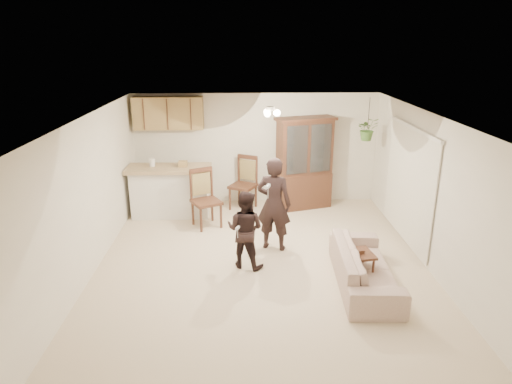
{
  "coord_description": "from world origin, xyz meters",
  "views": [
    {
      "loc": [
        -0.31,
        -6.9,
        3.63
      ],
      "look_at": [
        -0.08,
        0.4,
        1.17
      ],
      "focal_mm": 32.0,
      "sensor_mm": 36.0,
      "label": 1
    }
  ],
  "objects_px": {
    "adult": "(274,202)",
    "china_hutch": "(304,164)",
    "chair_bar": "(207,211)",
    "child": "(245,229)",
    "chair_hutch_right": "(290,194)",
    "side_table": "(357,267)",
    "sofa": "(365,263)",
    "chair_hutch_left": "(243,194)"
  },
  "relations": [
    {
      "from": "adult",
      "to": "china_hutch",
      "type": "xyz_separation_m",
      "value": [
        0.82,
        2.13,
        0.11
      ]
    },
    {
      "from": "chair_bar",
      "to": "child",
      "type": "bearing_deg",
      "value": -93.72
    },
    {
      "from": "child",
      "to": "chair_hutch_right",
      "type": "distance_m",
      "value": 3.15
    },
    {
      "from": "side_table",
      "to": "adult",
      "type": "bearing_deg",
      "value": 133.23
    },
    {
      "from": "adult",
      "to": "side_table",
      "type": "xyz_separation_m",
      "value": [
        1.21,
        -1.28,
        -0.64
      ]
    },
    {
      "from": "chair_bar",
      "to": "chair_hutch_right",
      "type": "xyz_separation_m",
      "value": [
        1.8,
        1.21,
        -0.07
      ]
    },
    {
      "from": "sofa",
      "to": "chair_hutch_left",
      "type": "distance_m",
      "value": 3.88
    },
    {
      "from": "child",
      "to": "side_table",
      "type": "xyz_separation_m",
      "value": [
        1.72,
        -0.61,
        -0.41
      ]
    },
    {
      "from": "adult",
      "to": "chair_hutch_right",
      "type": "height_order",
      "value": "adult"
    },
    {
      "from": "chair_hutch_left",
      "to": "chair_hutch_right",
      "type": "xyz_separation_m",
      "value": [
        1.07,
        0.19,
        -0.07
      ]
    },
    {
      "from": "child",
      "to": "chair_hutch_right",
      "type": "bearing_deg",
      "value": -86.65
    },
    {
      "from": "adult",
      "to": "china_hutch",
      "type": "bearing_deg",
      "value": -92.24
    },
    {
      "from": "sofa",
      "to": "china_hutch",
      "type": "distance_m",
      "value": 3.56
    },
    {
      "from": "china_hutch",
      "to": "side_table",
      "type": "relative_size",
      "value": 3.6
    },
    {
      "from": "adult",
      "to": "chair_hutch_right",
      "type": "relative_size",
      "value": 1.9
    },
    {
      "from": "sofa",
      "to": "adult",
      "type": "xyz_separation_m",
      "value": [
        -1.31,
        1.34,
        0.53
      ]
    },
    {
      "from": "adult",
      "to": "chair_bar",
      "type": "distance_m",
      "value": 1.76
    },
    {
      "from": "chair_hutch_left",
      "to": "child",
      "type": "bearing_deg",
      "value": -61.66
    },
    {
      "from": "china_hutch",
      "to": "side_table",
      "type": "xyz_separation_m",
      "value": [
        0.39,
        -3.41,
        -0.74
      ]
    },
    {
      "from": "china_hutch",
      "to": "adult",
      "type": "bearing_deg",
      "value": -128.21
    },
    {
      "from": "side_table",
      "to": "child",
      "type": "bearing_deg",
      "value": 160.52
    },
    {
      "from": "sofa",
      "to": "side_table",
      "type": "xyz_separation_m",
      "value": [
        -0.11,
        0.05,
        -0.1
      ]
    },
    {
      "from": "chair_hutch_left",
      "to": "sofa",
      "type": "bearing_deg",
      "value": -33.59
    },
    {
      "from": "sofa",
      "to": "adult",
      "type": "bearing_deg",
      "value": 47.68
    },
    {
      "from": "sofa",
      "to": "chair_hutch_right",
      "type": "xyz_separation_m",
      "value": [
        -0.79,
        3.6,
        -0.1
      ]
    },
    {
      "from": "china_hutch",
      "to": "chair_hutch_right",
      "type": "height_order",
      "value": "china_hutch"
    },
    {
      "from": "china_hutch",
      "to": "sofa",
      "type": "bearing_deg",
      "value": -99.05
    },
    {
      "from": "china_hutch",
      "to": "chair_hutch_left",
      "type": "bearing_deg",
      "value": 165.11
    },
    {
      "from": "adult",
      "to": "chair_hutch_left",
      "type": "bearing_deg",
      "value": -56.64
    },
    {
      "from": "chair_bar",
      "to": "sofa",
      "type": "bearing_deg",
      "value": -70.19
    },
    {
      "from": "sofa",
      "to": "child",
      "type": "height_order",
      "value": "child"
    },
    {
      "from": "adult",
      "to": "chair_hutch_left",
      "type": "height_order",
      "value": "adult"
    },
    {
      "from": "child",
      "to": "side_table",
      "type": "relative_size",
      "value": 2.39
    },
    {
      "from": "chair_bar",
      "to": "chair_hutch_left",
      "type": "distance_m",
      "value": 1.25
    },
    {
      "from": "chair_bar",
      "to": "chair_hutch_left",
      "type": "xyz_separation_m",
      "value": [
        0.74,
        1.01,
        0.0
      ]
    },
    {
      "from": "sofa",
      "to": "china_hutch",
      "type": "xyz_separation_m",
      "value": [
        -0.5,
        3.46,
        0.64
      ]
    },
    {
      "from": "adult",
      "to": "chair_hutch_right",
      "type": "xyz_separation_m",
      "value": [
        0.52,
        2.27,
        -0.63
      ]
    },
    {
      "from": "chair_hutch_left",
      "to": "china_hutch",
      "type": "bearing_deg",
      "value": 30.2
    },
    {
      "from": "china_hutch",
      "to": "chair_hutch_left",
      "type": "xyz_separation_m",
      "value": [
        -1.36,
        -0.06,
        -0.67
      ]
    },
    {
      "from": "sofa",
      "to": "chair_bar",
      "type": "distance_m",
      "value": 3.53
    },
    {
      "from": "chair_hutch_left",
      "to": "adult",
      "type": "bearing_deg",
      "value": -47.53
    },
    {
      "from": "sofa",
      "to": "side_table",
      "type": "relative_size",
      "value": 3.31
    }
  ]
}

